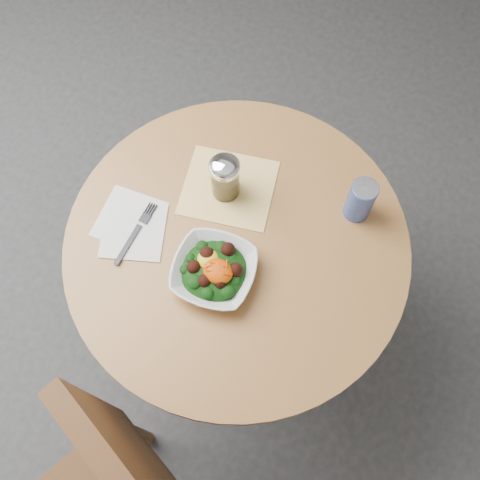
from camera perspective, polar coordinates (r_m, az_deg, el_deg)
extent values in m
plane|color=#2D2D2F|center=(2.09, -0.23, -8.30)|extent=(6.00, 6.00, 0.00)
cylinder|color=black|center=(2.08, -0.23, -8.19)|extent=(0.52, 0.52, 0.03)
cylinder|color=black|center=(1.75, -0.28, -5.27)|extent=(0.10, 0.10, 0.71)
cylinder|color=#C48846|center=(1.40, -0.34, -0.48)|extent=(0.90, 0.90, 0.04)
cylinder|color=#522E17|center=(1.82, -11.04, -19.65)|extent=(0.04, 0.04, 0.48)
cube|color=#EEA10C|center=(1.45, -1.23, 5.61)|extent=(0.29, 0.27, 0.00)
cube|color=silver|center=(1.44, -11.70, 2.19)|extent=(0.18, 0.18, 0.00)
cube|color=silver|center=(1.42, -11.29, 0.91)|extent=(0.21, 0.21, 0.00)
imported|color=silver|center=(1.33, -2.78, -3.34)|extent=(0.23, 0.23, 0.05)
ellipsoid|color=black|center=(1.33, -2.77, -3.36)|extent=(0.17, 0.17, 0.06)
ellipsoid|color=gold|center=(1.31, -3.44, -2.00)|extent=(0.05, 0.05, 0.02)
ellipsoid|color=#CF3E04|center=(1.30, -2.38, -3.35)|extent=(0.08, 0.06, 0.03)
cube|color=black|center=(1.40, -11.87, -0.48)|extent=(0.02, 0.12, 0.00)
cube|color=black|center=(1.43, -9.82, 2.77)|extent=(0.03, 0.07, 0.00)
cylinder|color=silver|center=(1.40, -1.59, 6.45)|extent=(0.08, 0.08, 0.11)
cylinder|color=#A5924D|center=(1.42, -1.56, 5.95)|extent=(0.06, 0.06, 0.06)
cylinder|color=silver|center=(1.34, -1.66, 7.79)|extent=(0.08, 0.08, 0.01)
ellipsoid|color=silver|center=(1.34, -1.67, 7.94)|extent=(0.08, 0.08, 0.03)
cylinder|color=navy|center=(1.40, 12.71, 4.15)|extent=(0.07, 0.07, 0.13)
cylinder|color=silver|center=(1.34, 13.27, 5.44)|extent=(0.06, 0.06, 0.00)
cube|color=silver|center=(1.34, 13.49, 5.73)|extent=(0.02, 0.02, 0.00)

